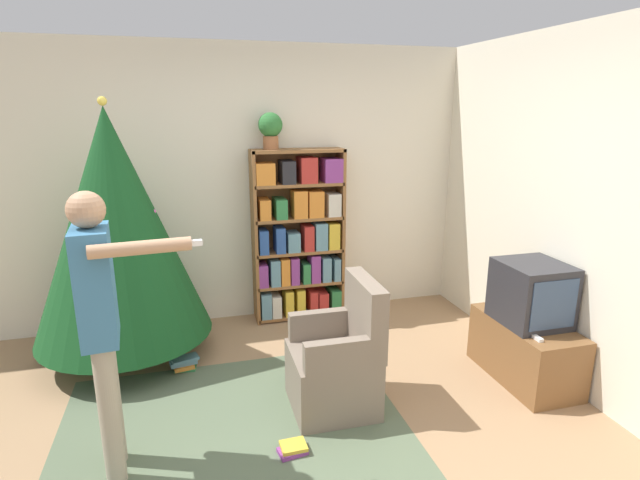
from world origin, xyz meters
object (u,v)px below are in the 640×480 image
(christmas_tree, at_px, (116,226))
(standing_person, at_px, (101,315))
(potted_plant, at_px, (270,128))
(armchair, at_px, (338,364))
(television, at_px, (532,293))
(bookshelf, at_px, (300,238))

(christmas_tree, xyz_separation_m, standing_person, (0.07, -1.43, -0.16))
(christmas_tree, xyz_separation_m, potted_plant, (1.32, 0.46, 0.72))
(armchair, relative_size, potted_plant, 2.80)
(christmas_tree, relative_size, potted_plant, 6.41)
(armchair, bearing_deg, television, 89.90)
(christmas_tree, bearing_deg, armchair, -37.47)
(bookshelf, height_order, armchair, bookshelf)
(bookshelf, bearing_deg, television, -49.01)
(armchair, distance_m, standing_person, 1.58)
(television, distance_m, potted_plant, 2.58)
(potted_plant, bearing_deg, standing_person, -123.51)
(potted_plant, bearing_deg, armchair, -84.20)
(armchair, bearing_deg, standing_person, -77.72)
(television, height_order, potted_plant, potted_plant)
(television, xyz_separation_m, standing_person, (-2.90, -0.27, 0.27))
(bookshelf, relative_size, christmas_tree, 0.79)
(bookshelf, distance_m, television, 2.13)
(bookshelf, xyz_separation_m, christmas_tree, (-1.58, -0.45, 0.32))
(bookshelf, height_order, potted_plant, potted_plant)
(christmas_tree, bearing_deg, bookshelf, 15.87)
(christmas_tree, relative_size, standing_person, 1.29)
(bookshelf, bearing_deg, standing_person, -128.73)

